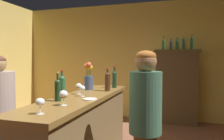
# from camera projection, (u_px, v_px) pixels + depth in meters

# --- Properties ---
(wall_back) EXTENTS (5.66, 0.12, 2.89)m
(wall_back) POSITION_uv_depth(u_px,v_px,m) (126.00, 61.00, 5.66)
(wall_back) COLOR #D4B359
(wall_back) RESTS_ON ground
(bar_counter) EXTENTS (0.54, 2.22, 1.04)m
(bar_counter) POSITION_uv_depth(u_px,v_px,m) (82.00, 139.00, 2.62)
(bar_counter) COLOR brown
(bar_counter) RESTS_ON ground
(display_cabinet) EXTENTS (1.00, 0.41, 1.70)m
(display_cabinet) POSITION_uv_depth(u_px,v_px,m) (177.00, 85.00, 5.03)
(display_cabinet) COLOR #4E3B25
(display_cabinet) RESTS_ON ground
(wine_bottle_merlot) EXTENTS (0.08, 0.08, 0.32)m
(wine_bottle_merlot) POSITION_uv_depth(u_px,v_px,m) (107.00, 80.00, 3.01)
(wine_bottle_merlot) COLOR #452919
(wine_bottle_merlot) RESTS_ON bar_counter
(wine_bottle_rose) EXTENTS (0.07, 0.07, 0.33)m
(wine_bottle_rose) POSITION_uv_depth(u_px,v_px,m) (114.00, 78.00, 3.36)
(wine_bottle_rose) COLOR #1C3925
(wine_bottle_rose) RESTS_ON bar_counter
(wine_bottle_chardonnay) EXTENTS (0.07, 0.07, 0.31)m
(wine_bottle_chardonnay) POSITION_uv_depth(u_px,v_px,m) (58.00, 89.00, 2.27)
(wine_bottle_chardonnay) COLOR #1C351B
(wine_bottle_chardonnay) RESTS_ON bar_counter
(wine_bottle_malbec) EXTENTS (0.07, 0.07, 0.31)m
(wine_bottle_malbec) POSITION_uv_depth(u_px,v_px,m) (62.00, 86.00, 2.45)
(wine_bottle_malbec) COLOR #285032
(wine_bottle_malbec) RESTS_ON bar_counter
(wine_glass_front) EXTENTS (0.08, 0.08, 0.14)m
(wine_glass_front) POSITION_uv_depth(u_px,v_px,m) (64.00, 95.00, 2.05)
(wine_glass_front) COLOR white
(wine_glass_front) RESTS_ON bar_counter
(wine_glass_mid) EXTENTS (0.07, 0.07, 0.14)m
(wine_glass_mid) POSITION_uv_depth(u_px,v_px,m) (79.00, 86.00, 2.73)
(wine_glass_mid) COLOR white
(wine_glass_mid) RESTS_ON bar_counter
(wine_glass_rear) EXTENTS (0.07, 0.07, 0.13)m
(wine_glass_rear) POSITION_uv_depth(u_px,v_px,m) (82.00, 89.00, 2.57)
(wine_glass_rear) COLOR white
(wine_glass_rear) RESTS_ON bar_counter
(wine_glass_spare) EXTENTS (0.07, 0.07, 0.13)m
(wine_glass_spare) POSITION_uv_depth(u_px,v_px,m) (40.00, 103.00, 1.72)
(wine_glass_spare) COLOR white
(wine_glass_spare) RESTS_ON bar_counter
(flower_arrangement) EXTENTS (0.13, 0.13, 0.40)m
(flower_arrangement) POSITION_uv_depth(u_px,v_px,m) (89.00, 77.00, 3.14)
(flower_arrangement) COLOR #3B496A
(flower_arrangement) RESTS_ON bar_counter
(cheese_plate) EXTENTS (0.16, 0.16, 0.01)m
(cheese_plate) POSITION_uv_depth(u_px,v_px,m) (90.00, 99.00, 2.35)
(cheese_plate) COLOR white
(cheese_plate) RESTS_ON bar_counter
(display_bottle_left) EXTENTS (0.08, 0.08, 0.31)m
(display_bottle_left) POSITION_uv_depth(u_px,v_px,m) (164.00, 44.00, 5.08)
(display_bottle_left) COLOR #2D532B
(display_bottle_left) RESTS_ON display_cabinet
(display_bottle_midleft) EXTENTS (0.06, 0.06, 0.28)m
(display_bottle_midleft) POSITION_uv_depth(u_px,v_px,m) (171.00, 45.00, 5.03)
(display_bottle_midleft) COLOR #1F283F
(display_bottle_midleft) RESTS_ON display_cabinet
(display_bottle_center) EXTENTS (0.07, 0.07, 0.30)m
(display_bottle_center) POSITION_uv_depth(u_px,v_px,m) (177.00, 44.00, 4.99)
(display_bottle_center) COLOR #133C24
(display_bottle_center) RESTS_ON display_cabinet
(display_bottle_midright) EXTENTS (0.08, 0.08, 0.32)m
(display_bottle_midright) POSITION_uv_depth(u_px,v_px,m) (184.00, 43.00, 4.94)
(display_bottle_midright) COLOR #1F3222
(display_bottle_midright) RESTS_ON display_cabinet
(display_bottle_right) EXTENTS (0.07, 0.07, 0.34)m
(display_bottle_right) POSITION_uv_depth(u_px,v_px,m) (192.00, 43.00, 4.90)
(display_bottle_right) COLOR #14361E
(display_bottle_right) RESTS_ON display_cabinet
(bartender) EXTENTS (0.31, 0.31, 1.55)m
(bartender) POSITION_uv_depth(u_px,v_px,m) (145.00, 123.00, 2.05)
(bartender) COLOR brown
(bartender) RESTS_ON ground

